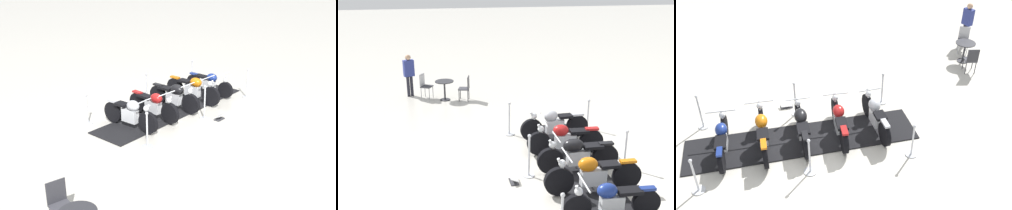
# 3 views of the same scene
# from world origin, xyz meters

# --- Properties ---
(ground_plane) EXTENTS (80.00, 80.00, 0.00)m
(ground_plane) POSITION_xyz_m (0.00, 0.00, 0.00)
(ground_plane) COLOR beige
(display_platform) EXTENTS (1.52, 6.47, 0.03)m
(display_platform) POSITION_xyz_m (0.00, 0.00, 0.02)
(display_platform) COLOR black
(display_platform) RESTS_ON ground_plane
(motorcycle_chrome) EXTENTS (2.12, 0.66, 1.00)m
(motorcycle_chrome) POSITION_xyz_m (0.07, -2.12, 0.51)
(motorcycle_chrome) COLOR black
(motorcycle_chrome) RESTS_ON display_platform
(motorcycle_maroon) EXTENTS (2.16, 0.72, 0.98)m
(motorcycle_maroon) POSITION_xyz_m (0.04, -1.06, 0.48)
(motorcycle_maroon) COLOR black
(motorcycle_maroon) RESTS_ON display_platform
(motorcycle_black) EXTENTS (2.14, 0.70, 1.00)m
(motorcycle_black) POSITION_xyz_m (0.03, 0.00, 0.51)
(motorcycle_black) COLOR black
(motorcycle_black) RESTS_ON display_platform
(motorcycle_copper) EXTENTS (2.34, 0.79, 1.02)m
(motorcycle_copper) POSITION_xyz_m (0.02, 1.06, 0.51)
(motorcycle_copper) COLOR black
(motorcycle_copper) RESTS_ON display_platform
(motorcycle_navy) EXTENTS (2.12, 0.80, 0.90)m
(motorcycle_navy) POSITION_xyz_m (-0.01, 2.12, 0.47)
(motorcycle_navy) COLOR black
(motorcycle_navy) RESTS_ON display_platform
(stanchion_left_mid) EXTENTS (0.35, 0.35, 1.08)m
(stanchion_left_mid) POSITION_xyz_m (-1.28, -0.02, 0.33)
(stanchion_left_mid) COLOR silver
(stanchion_left_mid) RESTS_ON ground_plane
(stanchion_left_front) EXTENTS (0.32, 0.32, 1.01)m
(stanchion_left_front) POSITION_xyz_m (-1.24, -2.76, 0.33)
(stanchion_left_front) COLOR silver
(stanchion_left_front) RESTS_ON ground_plane
(stanchion_right_front) EXTENTS (0.34, 0.34, 1.06)m
(stanchion_right_front) POSITION_xyz_m (1.33, -2.72, 0.33)
(stanchion_right_front) COLOR silver
(stanchion_right_front) RESTS_ON ground_plane
(stanchion_right_mid) EXTENTS (0.30, 0.30, 1.15)m
(stanchion_right_mid) POSITION_xyz_m (1.28, 0.02, 0.40)
(stanchion_right_mid) COLOR silver
(stanchion_right_mid) RESTS_ON ground_plane
(info_placard) EXTENTS (0.22, 0.38, 0.18)m
(info_placard) POSITION_xyz_m (1.71, 0.28, 0.06)
(info_placard) COLOR #333338
(info_placard) RESTS_ON ground_plane
(cafe_table) EXTENTS (0.72, 0.72, 0.77)m
(cafe_table) POSITION_xyz_m (3.25, -6.49, 0.57)
(cafe_table) COLOR #2D2D33
(cafe_table) RESTS_ON ground_plane
(cafe_chair_near_table) EXTENTS (0.47, 0.47, 0.96)m
(cafe_chair_near_table) POSITION_xyz_m (2.44, -6.33, 0.55)
(cafe_chair_near_table) COLOR #2D2D33
(cafe_chair_near_table) RESTS_ON ground_plane
(cafe_chair_across_table) EXTENTS (0.53, 0.53, 0.98)m
(cafe_chair_across_table) POSITION_xyz_m (4.00, -6.83, 0.57)
(cafe_chair_across_table) COLOR #B7B7BC
(cafe_chair_across_table) RESTS_ON ground_plane
(bystander_person) EXTENTS (0.45, 0.35, 1.70)m
(bystander_person) POSITION_xyz_m (4.61, -7.21, 1.01)
(bystander_person) COLOR #23232D
(bystander_person) RESTS_ON ground_plane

